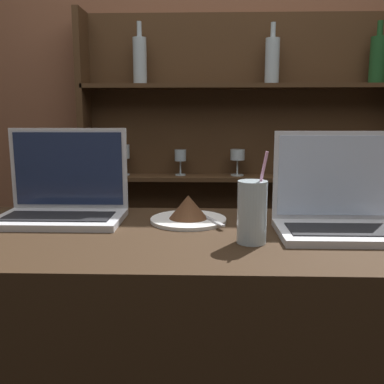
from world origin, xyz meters
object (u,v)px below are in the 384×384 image
Objects in this scene: laptop_near at (63,198)px; water_glass at (252,212)px; laptop_far at (338,209)px; cake_plate at (188,212)px.

water_glass is (0.51, -0.22, 0.01)m from laptop_near.
water_glass is (-0.23, -0.10, 0.01)m from laptop_far.
laptop_near is 1.62× the size of water_glass.
cake_plate is 0.99× the size of water_glass.
cake_plate is at bearing -3.56° from laptop_near.
water_glass is at bearing -22.92° from laptop_near.
laptop_near is at bearing 157.08° from water_glass.
laptop_near is at bearing 176.44° from cake_plate.
laptop_far reaches higher than cake_plate.
laptop_near reaches higher than laptop_far.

